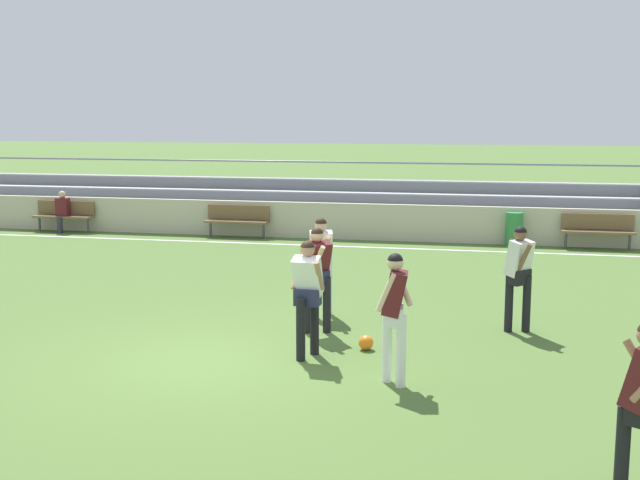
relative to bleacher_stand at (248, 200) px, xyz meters
The scene contains 15 objects.
ground_plane 13.74m from the bleacher_stand, 75.63° to the right, with size 160.00×160.00×0.00m, color #4C6B30.
field_line_sideline 4.74m from the bleacher_stand, 43.27° to the right, with size 44.00×0.12×0.01m, color white.
sideline_wall 3.94m from the bleacher_stand, 29.92° to the right, with size 48.00×0.16×1.00m, color beige.
bleacher_stand is the anchor object (origin of this frame).
bench_centre_sideline 10.26m from the bleacher_stand, 12.68° to the right, with size 1.80×0.40×0.90m.
bench_far_right 5.44m from the bleacher_stand, 155.53° to the right, with size 1.80×0.40×0.90m.
bench_near_wall_gap 2.30m from the bleacher_stand, 80.70° to the right, with size 1.80×0.40×0.90m.
trash_bin 8.23m from the bleacher_stand, 15.66° to the right, with size 0.45×0.45×0.89m, color #2D7F3D.
spectator_seated 5.49m from the bleacher_stand, 154.42° to the right, with size 0.36×0.42×1.21m.
player_dark_wide_right 12.39m from the bleacher_stand, 68.09° to the right, with size 0.51×0.69×1.69m.
player_white_dropping_back 13.66m from the bleacher_stand, 69.58° to the right, with size 0.48×0.56×1.69m.
player_dark_overlapping 15.00m from the bleacher_stand, 65.98° to the right, with size 0.45×0.44×1.72m.
player_white_deep_cover 11.34m from the bleacher_stand, 66.82° to the right, with size 0.47×0.69×1.70m.
player_white_pressing_high 13.28m from the bleacher_stand, 54.33° to the right, with size 0.48×0.63×1.70m.
soccer_ball 13.48m from the bleacher_stand, 65.75° to the right, with size 0.22×0.22×0.22m, color orange.
Camera 1 is at (3.81, -10.33, 3.46)m, focal length 45.06 mm.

